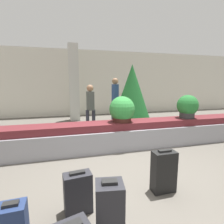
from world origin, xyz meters
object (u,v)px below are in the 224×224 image
(suitcase_1, at_px, (110,217))
(potted_plant_1, at_px, (187,107))
(traveler_0, at_px, (90,105))
(decorated_tree, at_px, (132,96))
(pillar, at_px, (74,83))
(suitcase_3, at_px, (164,171))
(potted_plant_0, at_px, (122,110))
(suitcase_6, at_px, (78,193))
(traveler_1, at_px, (115,96))

(suitcase_1, bearing_deg, potted_plant_1, 51.19)
(traveler_0, xyz_separation_m, decorated_tree, (1.33, -0.22, 0.27))
(suitcase_1, distance_m, potted_plant_1, 3.88)
(pillar, height_order, potted_plant_1, pillar)
(pillar, height_order, suitcase_3, pillar)
(potted_plant_0, relative_size, decorated_tree, 0.29)
(suitcase_1, height_order, traveler_0, traveler_0)
(suitcase_1, bearing_deg, traveler_0, 93.16)
(suitcase_1, xyz_separation_m, potted_plant_1, (2.82, 2.58, 0.62))
(pillar, height_order, suitcase_1, pillar)
(potted_plant_1, height_order, decorated_tree, decorated_tree)
(suitcase_6, bearing_deg, traveler_1, 62.31)
(pillar, distance_m, traveler_1, 1.85)
(pillar, bearing_deg, decorated_tree, -53.36)
(traveler_0, distance_m, decorated_tree, 1.38)
(potted_plant_1, xyz_separation_m, traveler_0, (-2.42, 1.58, -0.06))
(potted_plant_1, relative_size, traveler_1, 0.35)
(suitcase_6, bearing_deg, decorated_tree, 52.40)
(pillar, relative_size, suitcase_6, 5.92)
(potted_plant_0, bearing_deg, suitcase_3, -88.74)
(suitcase_3, bearing_deg, pillar, 99.35)
(suitcase_6, distance_m, decorated_tree, 4.00)
(suitcase_3, xyz_separation_m, potted_plant_1, (1.82, 1.87, 0.66))
(pillar, distance_m, suitcase_1, 6.39)
(traveler_0, bearing_deg, suitcase_6, -18.36)
(suitcase_3, bearing_deg, potted_plant_1, 45.06)
(suitcase_6, distance_m, traveler_0, 3.68)
(suitcase_3, height_order, decorated_tree, decorated_tree)
(potted_plant_0, height_order, decorated_tree, decorated_tree)
(suitcase_3, distance_m, traveler_1, 4.86)
(pillar, bearing_deg, suitcase_6, -92.70)
(suitcase_1, relative_size, suitcase_6, 1.36)
(suitcase_3, height_order, potted_plant_1, potted_plant_1)
(suitcase_6, relative_size, potted_plant_1, 0.86)
(potted_plant_0, relative_size, potted_plant_1, 1.00)
(suitcase_3, distance_m, potted_plant_1, 2.69)
(decorated_tree, bearing_deg, potted_plant_1, -51.46)
(potted_plant_0, height_order, traveler_0, traveler_0)
(pillar, relative_size, traveler_0, 2.06)
(traveler_0, xyz_separation_m, traveler_1, (1.20, 1.31, 0.18))
(pillar, height_order, traveler_0, pillar)
(suitcase_1, distance_m, traveler_0, 4.22)
(suitcase_6, bearing_deg, suitcase_3, -1.83)
(potted_plant_1, bearing_deg, suitcase_1, -137.53)
(potted_plant_1, distance_m, traveler_0, 2.89)
(suitcase_1, xyz_separation_m, traveler_0, (0.41, 4.16, 0.56))
(potted_plant_1, relative_size, traveler_0, 0.41)
(pillar, relative_size, suitcase_1, 4.37)
(pillar, xyz_separation_m, suitcase_6, (-0.27, -5.66, -1.34))
(suitcase_1, relative_size, potted_plant_1, 1.16)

